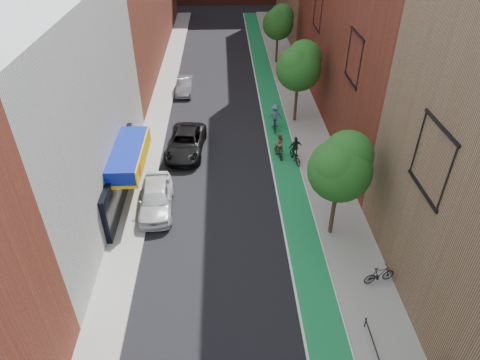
{
  "coord_description": "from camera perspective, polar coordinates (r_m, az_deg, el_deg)",
  "views": [
    {
      "loc": [
        -0.32,
        -8.15,
        16.71
      ],
      "look_at": [
        0.57,
        13.44,
        1.5
      ],
      "focal_mm": 32.0,
      "sensor_mm": 36.0,
      "label": 1
    }
  ],
  "objects": [
    {
      "name": "cyclist_lane_mid",
      "position": [
        30.85,
        7.37,
        3.59
      ],
      "size": [
        1.07,
        2.0,
        1.98
      ],
      "rotation": [
        0.0,
        0.0,
        3.36
      ],
      "color": "black",
      "rests_on": "ground"
    },
    {
      "name": "parked_car_black",
      "position": [
        31.98,
        -7.25,
        4.96
      ],
      "size": [
        3.07,
        5.83,
        1.56
      ],
      "primitive_type": "imported",
      "rotation": [
        0.0,
        0.0,
        -0.09
      ],
      "color": "black",
      "rests_on": "ground"
    },
    {
      "name": "building_left_white",
      "position": [
        26.82,
        -25.86,
        7.98
      ],
      "size": [
        8.0,
        20.0,
        12.0
      ],
      "primitive_type": "cube",
      "color": "silver",
      "rests_on": "ground"
    },
    {
      "name": "tree_far",
      "position": [
        48.13,
        5.15,
        20.31
      ],
      "size": [
        3.3,
        3.25,
        6.21
      ],
      "color": "#332619",
      "rests_on": "ground"
    },
    {
      "name": "parked_bike_mid",
      "position": [
        22.81,
        18.11,
        -11.9
      ],
      "size": [
        1.74,
        0.84,
        1.01
      ],
      "primitive_type": "imported",
      "rotation": [
        0.0,
        0.0,
        1.8
      ],
      "color": "black",
      "rests_on": "sidewalk_right"
    },
    {
      "name": "cyclist_lane_far",
      "position": [
        34.78,
        4.67,
        8.14
      ],
      "size": [
        1.24,
        1.83,
        2.21
      ],
      "rotation": [
        0.0,
        0.0,
        3.09
      ],
      "color": "black",
      "rests_on": "ground"
    },
    {
      "name": "tree_mid",
      "position": [
        34.79,
        7.92,
        14.95
      ],
      "size": [
        3.55,
        3.53,
        6.74
      ],
      "color": "#332619",
      "rests_on": "ground"
    },
    {
      "name": "parked_car_white",
      "position": [
        26.55,
        -11.16,
        -2.36
      ],
      "size": [
        2.26,
        5.01,
        1.67
      ],
      "primitive_type": "imported",
      "rotation": [
        0.0,
        0.0,
        0.06
      ],
      "color": "silver",
      "rests_on": "ground"
    },
    {
      "name": "parked_car_silver",
      "position": [
        41.97,
        -7.4,
        12.38
      ],
      "size": [
        1.47,
        4.09,
        1.34
      ],
      "primitive_type": "imported",
      "rotation": [
        0.0,
        0.0,
        -0.01
      ],
      "color": "gray",
      "rests_on": "ground"
    },
    {
      "name": "cyclist_lane_near",
      "position": [
        31.24,
        5.19,
        4.37
      ],
      "size": [
        0.88,
        1.67,
        1.9
      ],
      "rotation": [
        0.0,
        0.0,
        3.4
      ],
      "color": "black",
      "rests_on": "ground"
    },
    {
      "name": "tree_near",
      "position": [
        22.6,
        13.34,
        1.86
      ],
      "size": [
        3.4,
        3.36,
        6.42
      ],
      "color": "#332619",
      "rests_on": "ground"
    },
    {
      "name": "bike_lane",
      "position": [
        38.26,
        4.41,
        9.14
      ],
      "size": [
        2.0,
        68.0,
        0.01
      ],
      "primitive_type": "cube",
      "color": "#12673D",
      "rests_on": "ground"
    },
    {
      "name": "sidewalk_right",
      "position": [
        38.59,
        8.16,
        9.24
      ],
      "size": [
        3.0,
        68.0,
        0.15
      ],
      "primitive_type": "cube",
      "color": "gray",
      "rests_on": "ground"
    },
    {
      "name": "sidewalk_left",
      "position": [
        38.4,
        -10.76,
        8.83
      ],
      "size": [
        2.0,
        68.0,
        0.15
      ],
      "primitive_type": "cube",
      "color": "gray",
      "rests_on": "ground"
    }
  ]
}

